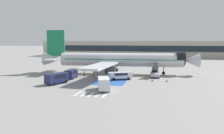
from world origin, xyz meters
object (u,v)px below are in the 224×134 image
service_van_2 (71,73)px  traffic_cone_0 (167,80)px  terminal_building (163,49)px  airliner (118,60)px  service_van_0 (104,83)px  boarding_stairs_forward (155,73)px  service_van_3 (57,78)px  fuel_tanker (110,60)px  baggage_cart (69,74)px  service_van_1 (120,75)px  ground_crew_0 (93,73)px  ground_crew_1 (84,73)px  traffic_cone_1 (152,80)px

service_van_2 → traffic_cone_0: 22.23m
terminal_building → service_van_2: bearing=-106.2°
airliner → service_van_2: size_ratio=9.37×
service_van_2 → service_van_0: bearing=-47.1°
boarding_stairs_forward → traffic_cone_0: size_ratio=9.11×
traffic_cone_0 → service_van_0: bearing=-135.7°
boarding_stairs_forward → terminal_building: (2.22, 68.55, 3.44)m
boarding_stairs_forward → airliner: bearing=155.9°
service_van_3 → traffic_cone_0: bearing=40.1°
service_van_3 → fuel_tanker: bearing=109.8°
boarding_stairs_forward → service_van_0: boarding_stairs_forward is taller
boarding_stairs_forward → terminal_building: size_ratio=0.04×
baggage_cart → service_van_3: bearing=118.4°
service_van_1 → ground_crew_0: (-7.04, 1.77, -0.06)m
terminal_building → service_van_3: bearing=-105.0°
baggage_cart → ground_crew_1: ground_crew_1 is taller
airliner → baggage_cart: bearing=-69.8°
boarding_stairs_forward → ground_crew_1: (-17.39, -3.19, -0.02)m
baggage_cart → ground_crew_0: ground_crew_0 is taller
service_van_1 → ground_crew_1: 9.84m
airliner → boarding_stairs_forward: size_ratio=7.93×
airliner → fuel_tanker: (-8.01, 24.57, -2.15)m
service_van_0 → ground_crew_0: 14.76m
boarding_stairs_forward → traffic_cone_1: boarding_stairs_forward is taller
boarding_stairs_forward → service_van_1: (-7.80, -5.38, 0.08)m
fuel_tanker → service_van_1: (10.31, -33.55, -0.62)m
service_van_3 → traffic_cone_1: size_ratio=8.46×
service_van_1 → service_van_3: size_ratio=1.06×
airliner → terminal_building: 66.11m
service_van_2 → ground_crew_1: service_van_2 is taller
airliner → service_van_1: size_ratio=7.30×
boarding_stairs_forward → service_van_2: boarding_stairs_forward is taller
ground_crew_1 → traffic_cone_1: 17.23m
airliner → boarding_stairs_forward: airliner is taller
service_van_1 → service_van_2: 11.71m
ground_crew_0 → ground_crew_1: ground_crew_0 is taller
service_van_1 → ground_crew_1: size_ratio=3.46×
service_van_0 → traffic_cone_0: bearing=-152.9°
ground_crew_0 → ground_crew_1: size_ratio=1.04×
ground_crew_1 → boarding_stairs_forward: bearing=-131.7°
service_van_3 → ground_crew_0: service_van_3 is taller
service_van_2 → ground_crew_0: 5.36m
ground_crew_0 → baggage_cart: bearing=-132.2°
fuel_tanker → ground_crew_0: (3.26, -31.79, -0.67)m
fuel_tanker → service_van_2: (-1.36, -34.49, -0.42)m
service_van_3 → service_van_1: bearing=55.3°
ground_crew_0 → traffic_cone_1: bearing=51.9°
ground_crew_0 → ground_crew_1: 2.58m
service_van_2 → service_van_1: bearing=2.2°
service_van_3 → ground_crew_1: 10.29m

